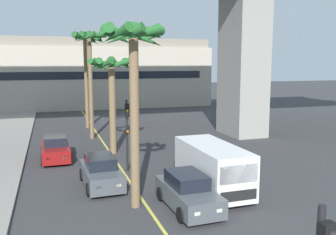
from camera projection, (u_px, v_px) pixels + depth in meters
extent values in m
cube|color=#DBCC4C|center=(119.00, 165.00, 22.97)|extent=(0.14, 56.00, 0.01)
cube|color=gray|center=(243.00, 60.00, 32.01)|extent=(2.80, 4.40, 13.04)
cube|color=#BCB29E|center=(78.00, 78.00, 52.09)|extent=(37.16, 8.00, 8.37)
cube|color=gray|center=(77.00, 43.00, 51.39)|extent=(36.42, 7.20, 1.20)
cube|color=black|center=(80.00, 76.00, 48.24)|extent=(33.45, 0.04, 1.00)
cube|color=#4C5156|center=(101.00, 175.00, 19.09)|extent=(1.85, 4.16, 0.80)
cube|color=black|center=(100.00, 161.00, 19.13)|extent=(1.47, 2.10, 0.60)
cube|color=#F2EDCC|center=(118.00, 185.00, 17.37)|extent=(0.24, 0.09, 0.14)
cube|color=#F2EDCC|center=(98.00, 187.00, 17.05)|extent=(0.24, 0.09, 0.14)
cylinder|color=black|center=(122.00, 186.00, 18.21)|extent=(0.24, 0.65, 0.64)
cylinder|color=black|center=(89.00, 190.00, 17.67)|extent=(0.24, 0.65, 0.64)
cylinder|color=black|center=(112.00, 172.00, 20.58)|extent=(0.24, 0.65, 0.64)
cylinder|color=black|center=(82.00, 175.00, 20.04)|extent=(0.24, 0.65, 0.64)
cube|color=maroon|center=(56.00, 151.00, 24.22)|extent=(1.75, 4.12, 0.80)
cube|color=black|center=(55.00, 140.00, 24.26)|extent=(1.42, 2.07, 0.60)
cube|color=#F2EDCC|center=(65.00, 157.00, 22.48)|extent=(0.24, 0.08, 0.14)
cube|color=#F2EDCC|center=(48.00, 158.00, 22.18)|extent=(0.24, 0.08, 0.14)
cylinder|color=black|center=(70.00, 159.00, 23.32)|extent=(0.23, 0.64, 0.64)
cylinder|color=black|center=(43.00, 161.00, 22.82)|extent=(0.23, 0.64, 0.64)
cylinder|color=black|center=(67.00, 150.00, 25.71)|extent=(0.23, 0.64, 0.64)
cylinder|color=black|center=(43.00, 152.00, 25.20)|extent=(0.23, 0.64, 0.64)
cube|color=#4C5156|center=(188.00, 196.00, 16.13)|extent=(1.85, 4.16, 0.80)
cube|color=black|center=(187.00, 180.00, 16.17)|extent=(1.47, 2.10, 0.60)
cube|color=#F2EDCC|center=(219.00, 210.00, 14.41)|extent=(0.24, 0.09, 0.14)
cube|color=#F2EDCC|center=(197.00, 214.00, 14.10)|extent=(0.24, 0.09, 0.14)
cylinder|color=black|center=(218.00, 210.00, 15.26)|extent=(0.24, 0.65, 0.64)
cylinder|color=black|center=(181.00, 215.00, 14.72)|extent=(0.24, 0.65, 0.64)
cylinder|color=black|center=(193.00, 190.00, 17.62)|extent=(0.24, 0.65, 0.64)
cylinder|color=black|center=(161.00, 194.00, 17.08)|extent=(0.24, 0.65, 0.64)
cube|color=white|center=(212.00, 166.00, 18.07)|extent=(2.09, 5.23, 2.10)
cube|color=black|center=(239.00, 174.00, 15.62)|extent=(1.80, 0.11, 0.80)
cube|color=black|center=(239.00, 196.00, 15.70)|extent=(1.70, 0.09, 0.44)
cylinder|color=black|center=(245.00, 193.00, 17.05)|extent=(0.27, 0.76, 0.76)
cylinder|color=black|center=(208.00, 198.00, 16.45)|extent=(0.27, 0.76, 0.76)
cylinder|color=black|center=(216.00, 174.00, 19.97)|extent=(0.27, 0.76, 0.76)
cylinder|color=black|center=(183.00, 177.00, 19.37)|extent=(0.27, 0.76, 0.76)
sphere|color=black|center=(332.00, 235.00, 5.38)|extent=(0.14, 0.14, 0.14)
cylinder|color=black|center=(127.00, 136.00, 21.46)|extent=(0.12, 0.12, 4.20)
cube|color=black|center=(127.00, 111.00, 21.11)|extent=(0.24, 0.20, 0.76)
sphere|color=black|center=(127.00, 107.00, 20.98)|extent=(0.14, 0.14, 0.14)
sphere|color=yellow|center=(127.00, 111.00, 21.01)|extent=(0.14, 0.14, 0.14)
sphere|color=black|center=(128.00, 115.00, 21.05)|extent=(0.14, 0.14, 0.14)
cube|color=black|center=(127.00, 131.00, 21.30)|extent=(0.20, 0.16, 0.24)
cube|color=orange|center=(128.00, 131.00, 21.23)|extent=(0.12, 0.03, 0.12)
cylinder|color=brown|center=(86.00, 83.00, 35.62)|extent=(0.35, 0.35, 8.72)
sphere|color=#236028|center=(85.00, 35.00, 34.95)|extent=(0.60, 0.60, 0.60)
cone|color=#236028|center=(94.00, 39.00, 35.37)|extent=(0.68, 1.75, 1.08)
cone|color=#236028|center=(89.00, 39.00, 35.81)|extent=(1.71, 1.24, 0.96)
cone|color=#236028|center=(81.00, 38.00, 35.62)|extent=(1.77, 1.05, 0.84)
cone|color=#236028|center=(76.00, 37.00, 34.73)|extent=(0.45, 1.73, 0.80)
cone|color=#236028|center=(82.00, 37.00, 34.17)|extent=(1.76, 1.08, 0.94)
cone|color=#236028|center=(90.00, 37.00, 34.46)|extent=(1.70, 1.29, 0.94)
cylinder|color=brown|center=(135.00, 123.00, 15.87)|extent=(0.40, 0.40, 7.51)
sphere|color=#236028|center=(133.00, 29.00, 15.30)|extent=(0.60, 0.60, 0.60)
cone|color=#236028|center=(153.00, 35.00, 15.69)|extent=(0.66, 1.86, 0.80)
cone|color=#236028|center=(145.00, 39.00, 16.11)|extent=(1.56, 1.62, 1.05)
cone|color=#236028|center=(130.00, 35.00, 16.17)|extent=(1.85, 0.57, 0.78)
cone|color=#236028|center=(118.00, 37.00, 15.87)|extent=(1.74, 1.41, 0.96)
cone|color=#236028|center=(112.00, 34.00, 15.30)|extent=(0.92, 1.87, 0.79)
cone|color=#236028|center=(116.00, 35.00, 14.71)|extent=(1.23, 1.82, 0.93)
cone|color=#236028|center=(124.00, 36.00, 14.52)|extent=(1.71, 1.45, 1.02)
cone|color=#236028|center=(140.00, 34.00, 14.52)|extent=(1.85, 0.58, 0.92)
cone|color=#236028|center=(154.00, 35.00, 15.07)|extent=(1.41, 1.74, 0.94)
cylinder|color=brown|center=(112.00, 109.00, 25.59)|extent=(0.46, 0.46, 6.28)
sphere|color=#236028|center=(111.00, 61.00, 25.10)|extent=(0.60, 0.60, 0.60)
cone|color=#236028|center=(127.00, 65.00, 25.38)|extent=(0.59, 2.12, 0.99)
cone|color=#236028|center=(120.00, 64.00, 26.03)|extent=(1.79, 1.80, 0.87)
cone|color=#236028|center=(108.00, 64.00, 26.08)|extent=(2.12, 0.60, 0.89)
cone|color=#236028|center=(99.00, 66.00, 25.59)|extent=(1.75, 1.81, 1.09)
cone|color=#236028|center=(96.00, 64.00, 24.75)|extent=(0.61, 2.12, 0.91)
cone|color=#236028|center=(101.00, 66.00, 24.31)|extent=(1.63, 1.91, 1.07)
cone|color=#236028|center=(115.00, 65.00, 24.19)|extent=(2.11, 0.54, 0.99)
cone|color=#236028|center=(123.00, 64.00, 24.57)|extent=(1.91, 1.65, 0.86)
cylinder|color=brown|center=(91.00, 89.00, 30.39)|extent=(0.34, 0.34, 8.36)
sphere|color=#236028|center=(89.00, 34.00, 29.75)|extent=(0.60, 0.60, 0.60)
cone|color=#236028|center=(100.00, 39.00, 30.16)|extent=(0.64, 1.86, 1.06)
cone|color=#236028|center=(97.00, 39.00, 30.53)|extent=(1.47, 1.71, 1.05)
cone|color=#236028|center=(89.00, 40.00, 30.67)|extent=(1.86, 0.65, 1.09)
cone|color=#236028|center=(82.00, 37.00, 30.30)|extent=(1.75, 1.43, 0.79)
cone|color=#236028|center=(78.00, 37.00, 29.89)|extent=(1.17, 1.85, 0.86)
cone|color=#236028|center=(78.00, 37.00, 29.31)|extent=(0.90, 1.89, 0.89)
cone|color=#236028|center=(85.00, 38.00, 28.93)|extent=(1.82, 1.25, 1.01)
cone|color=#236028|center=(92.00, 36.00, 28.98)|extent=(1.88, 0.69, 0.78)
cone|color=#236028|center=(98.00, 36.00, 29.39)|extent=(1.58, 1.64, 0.78)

